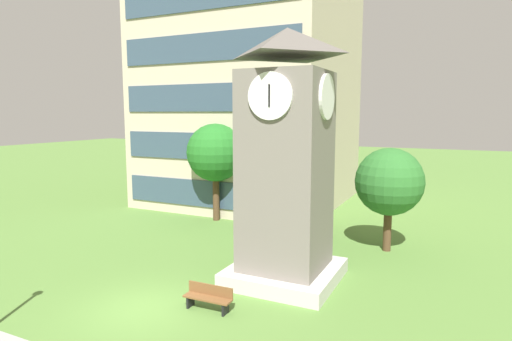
{
  "coord_description": "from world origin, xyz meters",
  "views": [
    {
      "loc": [
        9.98,
        -11.23,
        6.95
      ],
      "look_at": [
        1.84,
        5.74,
        4.43
      ],
      "focal_mm": 29.75,
      "sensor_mm": 36.0,
      "label": 1
    }
  ],
  "objects": [
    {
      "name": "office_building",
      "position": [
        -5.03,
        19.39,
        12.8
      ],
      "size": [
        14.17,
        13.65,
        25.6
      ],
      "color": "beige",
      "rests_on": "ground"
    },
    {
      "name": "tree_near_tower",
      "position": [
        6.94,
        10.58,
        3.55
      ],
      "size": [
        3.4,
        3.4,
        5.28
      ],
      "color": "#513823",
      "rests_on": "ground"
    },
    {
      "name": "clock_tower",
      "position": [
        3.68,
        4.74,
        4.6
      ],
      "size": [
        4.3,
        4.3,
        10.29
      ],
      "color": "slate",
      "rests_on": "ground"
    },
    {
      "name": "tree_by_building",
      "position": [
        -4.17,
        12.22,
        4.43
      ],
      "size": [
        3.74,
        3.74,
        6.34
      ],
      "color": "#513823",
      "rests_on": "ground"
    },
    {
      "name": "park_bench",
      "position": [
        2.24,
        0.99,
        0.46
      ],
      "size": [
        1.81,
        0.53,
        0.88
      ],
      "color": "brown",
      "rests_on": "ground"
    },
    {
      "name": "tree_streetside",
      "position": [
        2.34,
        10.54,
        4.17
      ],
      "size": [
        3.2,
        3.2,
        5.81
      ],
      "color": "#513823",
      "rests_on": "ground"
    },
    {
      "name": "ground_plane",
      "position": [
        0.0,
        0.0,
        0.0
      ],
      "size": [
        160.0,
        160.0,
        0.0
      ],
      "primitive_type": "plane",
      "color": "#567F38"
    }
  ]
}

